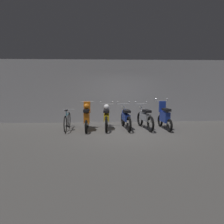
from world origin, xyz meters
TOP-DOWN VIEW (x-y plane):
  - ground_plane at (0.00, 0.00)m, footprint 80.00×80.00m
  - back_wall at (0.00, 2.63)m, footprint 16.00×0.30m
  - motorbike_slot_0 at (-1.65, 0.58)m, footprint 0.56×1.68m
  - motorbike_slot_1 at (-0.82, 0.77)m, footprint 0.59×1.95m
  - motorbike_slot_2 at (-0.00, 0.78)m, footprint 0.59×1.95m
  - motorbike_slot_3 at (0.82, 0.75)m, footprint 0.58×1.94m
  - motorbike_slot_4 at (1.65, 0.66)m, footprint 0.59×1.68m
  - bicycle at (-2.47, 0.67)m, footprint 0.50×1.73m

SIDE VIEW (x-z plane):
  - ground_plane at x=0.00m, z-range 0.00..0.00m
  - bicycle at x=-2.47m, z-range -0.08..0.80m
  - motorbike_slot_2 at x=0.00m, z-range -0.08..1.07m
  - motorbike_slot_3 at x=0.82m, z-range -0.08..1.07m
  - motorbike_slot_4 at x=1.65m, z-range -0.12..1.17m
  - motorbike_slot_1 at x=-0.82m, z-range -0.05..1.10m
  - motorbike_slot_0 at x=-1.65m, z-range -0.02..1.15m
  - back_wall at x=0.00m, z-range 0.00..3.08m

